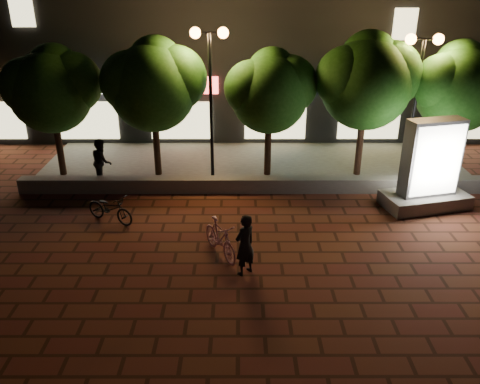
{
  "coord_description": "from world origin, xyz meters",
  "views": [
    {
      "loc": [
        -0.52,
        -11.34,
        6.86
      ],
      "look_at": [
        -0.51,
        1.5,
        1.1
      ],
      "focal_mm": 36.7,
      "sensor_mm": 36.0,
      "label": 1
    }
  ],
  "objects_px": {
    "tree_far_right": "(460,84)",
    "scooter_parked": "(110,208)",
    "street_lamp_left": "(210,66)",
    "tree_far_left": "(52,86)",
    "street_lamp_right": "(420,70)",
    "ad_kiosk": "(429,173)",
    "tree_left": "(154,82)",
    "tree_right": "(368,78)",
    "tree_mid": "(271,89)",
    "pedestrian": "(102,161)",
    "scooter_pink": "(220,238)",
    "rider": "(245,245)"
  },
  "relations": [
    {
      "from": "tree_far_left",
      "to": "scooter_pink",
      "type": "distance_m",
      "value": 8.62
    },
    {
      "from": "street_lamp_left",
      "to": "rider",
      "type": "xyz_separation_m",
      "value": [
        1.11,
        -6.2,
        -3.22
      ]
    },
    {
      "from": "scooter_parked",
      "to": "scooter_pink",
      "type": "bearing_deg",
      "value": -92.13
    },
    {
      "from": "ad_kiosk",
      "to": "scooter_pink",
      "type": "relative_size",
      "value": 1.71
    },
    {
      "from": "tree_mid",
      "to": "rider",
      "type": "height_order",
      "value": "tree_mid"
    },
    {
      "from": "tree_far_right",
      "to": "scooter_pink",
      "type": "xyz_separation_m",
      "value": [
        -8.09,
        -5.62,
        -2.86
      ]
    },
    {
      "from": "tree_far_left",
      "to": "pedestrian",
      "type": "distance_m",
      "value": 3.06
    },
    {
      "from": "tree_far_right",
      "to": "ad_kiosk",
      "type": "relative_size",
      "value": 1.65
    },
    {
      "from": "tree_left",
      "to": "tree_far_left",
      "type": "bearing_deg",
      "value": -180.0
    },
    {
      "from": "tree_mid",
      "to": "tree_right",
      "type": "distance_m",
      "value": 3.32
    },
    {
      "from": "ad_kiosk",
      "to": "tree_left",
      "type": "bearing_deg",
      "value": 163.47
    },
    {
      "from": "street_lamp_left",
      "to": "pedestrian",
      "type": "height_order",
      "value": "street_lamp_left"
    },
    {
      "from": "street_lamp_right",
      "to": "ad_kiosk",
      "type": "xyz_separation_m",
      "value": [
        -0.1,
        -2.36,
        -2.74
      ]
    },
    {
      "from": "tree_far_right",
      "to": "scooter_parked",
      "type": "xyz_separation_m",
      "value": [
        -11.44,
        -3.68,
        -2.93
      ]
    },
    {
      "from": "street_lamp_right",
      "to": "scooter_parked",
      "type": "distance_m",
      "value": 11.02
    },
    {
      "from": "tree_left",
      "to": "tree_far_right",
      "type": "bearing_deg",
      "value": -0.0
    },
    {
      "from": "tree_mid",
      "to": "pedestrian",
      "type": "height_order",
      "value": "tree_mid"
    },
    {
      "from": "street_lamp_left",
      "to": "tree_far_left",
      "type": "bearing_deg",
      "value": 177.24
    },
    {
      "from": "tree_far_left",
      "to": "pedestrian",
      "type": "height_order",
      "value": "tree_far_left"
    },
    {
      "from": "tree_far_left",
      "to": "tree_right",
      "type": "relative_size",
      "value": 0.91
    },
    {
      "from": "street_lamp_left",
      "to": "scooter_pink",
      "type": "height_order",
      "value": "street_lamp_left"
    },
    {
      "from": "tree_left",
      "to": "street_lamp_right",
      "type": "relative_size",
      "value": 0.98
    },
    {
      "from": "tree_mid",
      "to": "street_lamp_right",
      "type": "height_order",
      "value": "street_lamp_right"
    },
    {
      "from": "street_lamp_left",
      "to": "tree_mid",
      "type": "bearing_deg",
      "value": 7.31
    },
    {
      "from": "tree_far_left",
      "to": "street_lamp_right",
      "type": "height_order",
      "value": "street_lamp_right"
    },
    {
      "from": "tree_far_right",
      "to": "street_lamp_left",
      "type": "xyz_separation_m",
      "value": [
        -8.55,
        -0.26,
        0.66
      ]
    },
    {
      "from": "pedestrian",
      "to": "tree_far_right",
      "type": "bearing_deg",
      "value": -103.91
    },
    {
      "from": "street_lamp_left",
      "to": "tree_right",
      "type": "bearing_deg",
      "value": 2.81
    },
    {
      "from": "tree_mid",
      "to": "tree_far_left",
      "type": "bearing_deg",
      "value": 180.0
    },
    {
      "from": "tree_mid",
      "to": "tree_right",
      "type": "xyz_separation_m",
      "value": [
        3.31,
        0.0,
        0.35
      ]
    },
    {
      "from": "tree_far_right",
      "to": "rider",
      "type": "xyz_separation_m",
      "value": [
        -7.45,
        -6.46,
        -2.56
      ]
    },
    {
      "from": "rider",
      "to": "tree_far_right",
      "type": "bearing_deg",
      "value": 179.11
    },
    {
      "from": "pedestrian",
      "to": "scooter_parked",
      "type": "bearing_deg",
      "value": 179.82
    },
    {
      "from": "street_lamp_left",
      "to": "ad_kiosk",
      "type": "bearing_deg",
      "value": -18.9
    },
    {
      "from": "ad_kiosk",
      "to": "street_lamp_right",
      "type": "bearing_deg",
      "value": 87.52
    },
    {
      "from": "tree_left",
      "to": "scooter_pink",
      "type": "relative_size",
      "value": 2.89
    },
    {
      "from": "tree_far_left",
      "to": "tree_mid",
      "type": "xyz_separation_m",
      "value": [
        7.5,
        -0.0,
        -0.08
      ]
    },
    {
      "from": "tree_right",
      "to": "ad_kiosk",
      "type": "bearing_deg",
      "value": -59.58
    },
    {
      "from": "tree_far_left",
      "to": "tree_mid",
      "type": "distance_m",
      "value": 7.5
    },
    {
      "from": "tree_left",
      "to": "street_lamp_right",
      "type": "distance_m",
      "value": 8.96
    },
    {
      "from": "tree_far_right",
      "to": "scooter_parked",
      "type": "relative_size",
      "value": 2.87
    },
    {
      "from": "tree_right",
      "to": "ad_kiosk",
      "type": "xyz_separation_m",
      "value": [
        1.54,
        -2.62,
        -2.41
      ]
    },
    {
      "from": "tree_right",
      "to": "street_lamp_right",
      "type": "distance_m",
      "value": 1.7
    },
    {
      "from": "ad_kiosk",
      "to": "scooter_parked",
      "type": "distance_m",
      "value": 9.86
    },
    {
      "from": "tree_right",
      "to": "tree_far_left",
      "type": "bearing_deg",
      "value": -180.0
    },
    {
      "from": "tree_mid",
      "to": "tree_right",
      "type": "relative_size",
      "value": 0.89
    },
    {
      "from": "tree_left",
      "to": "tree_right",
      "type": "distance_m",
      "value": 7.3
    },
    {
      "from": "tree_mid",
      "to": "scooter_pink",
      "type": "xyz_separation_m",
      "value": [
        -1.58,
        -5.62,
        -2.71
      ]
    },
    {
      "from": "street_lamp_right",
      "to": "ad_kiosk",
      "type": "relative_size",
      "value": 1.72
    },
    {
      "from": "tree_far_right",
      "to": "scooter_parked",
      "type": "distance_m",
      "value": 12.37
    }
  ]
}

